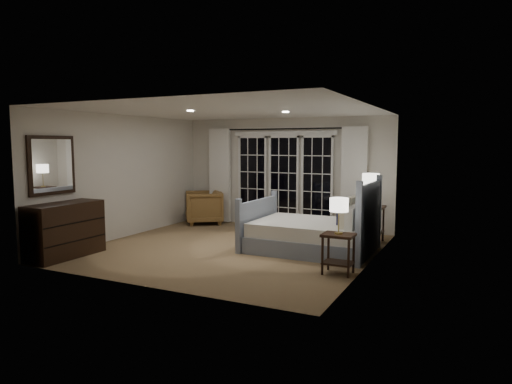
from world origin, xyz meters
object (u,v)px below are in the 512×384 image
at_px(armchair, 204,207).
at_px(bed, 314,233).
at_px(dresser, 65,230).
at_px(lamp_left, 339,205).
at_px(nightstand_right, 370,218).
at_px(lamp_right, 371,180).
at_px(nightstand_left, 338,248).

bearing_deg(armchair, bed, 28.78).
bearing_deg(dresser, lamp_left, 13.04).
height_order(nightstand_right, dresser, dresser).
bearing_deg(lamp_right, nightstand_left, -88.45).
distance_m(lamp_left, lamp_right, 2.46).
distance_m(nightstand_right, armchair, 4.05).
bearing_deg(nightstand_right, lamp_right, -90.00).
distance_m(bed, armchair, 3.65).
bearing_deg(lamp_left, nightstand_right, 91.55).
height_order(lamp_left, dresser, lamp_left).
height_order(lamp_left, lamp_right, lamp_right).
xyz_separation_m(lamp_left, dresser, (-4.44, -1.03, -0.56)).
bearing_deg(lamp_left, lamp_right, 91.55).
xyz_separation_m(bed, lamp_left, (0.80, -1.23, 0.70)).
distance_m(bed, lamp_right, 1.68).
height_order(bed, lamp_right, lamp_right).
relative_size(nightstand_right, lamp_left, 1.34).
distance_m(lamp_right, armchair, 4.13).
height_order(bed, nightstand_left, bed).
xyz_separation_m(nightstand_right, armchair, (-4.03, 0.33, -0.08)).
xyz_separation_m(lamp_right, dresser, (-4.38, -3.48, -0.75)).
distance_m(bed, lamp_left, 1.63).
xyz_separation_m(nightstand_right, lamp_right, (0.00, -0.00, 0.74)).
height_order(nightstand_right, lamp_right, lamp_right).
distance_m(bed, dresser, 4.30).
relative_size(bed, nightstand_right, 3.03).
bearing_deg(lamp_left, bed, 122.81).
bearing_deg(armchair, nightstand_right, 49.22).
bearing_deg(lamp_left, dresser, -166.96).
height_order(lamp_right, dresser, lamp_right).
height_order(nightstand_left, dresser, dresser).
bearing_deg(lamp_right, armchair, 175.33).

